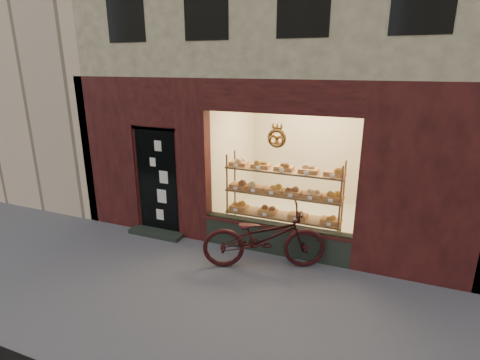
% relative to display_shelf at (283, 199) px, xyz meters
% --- Properties ---
extents(ground, '(90.00, 90.00, 0.00)m').
position_rel_display_shelf_xyz_m(ground, '(-0.45, -2.55, -0.89)').
color(ground, '#4E4E54').
extents(neighbor_left, '(12.00, 7.00, 9.00)m').
position_rel_display_shelf_xyz_m(neighbor_left, '(-10.05, 2.95, 3.61)').
color(neighbor_left, beige).
rests_on(neighbor_left, ground).
extents(display_shelf, '(2.20, 0.45, 1.70)m').
position_rel_display_shelf_xyz_m(display_shelf, '(0.00, 0.00, 0.00)').
color(display_shelf, brown).
rests_on(display_shelf, ground).
extents(bicycle, '(2.19, 1.45, 1.09)m').
position_rel_display_shelf_xyz_m(bicycle, '(-0.03, -1.00, -0.35)').
color(bicycle, black).
rests_on(bicycle, ground).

